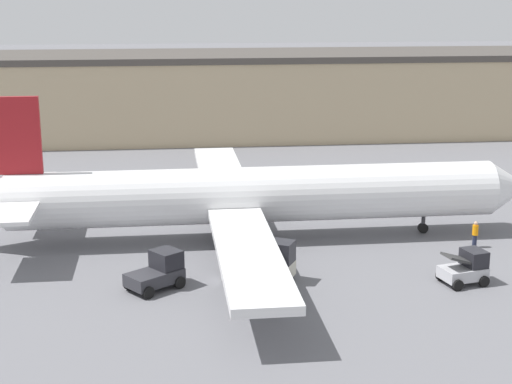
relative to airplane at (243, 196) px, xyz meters
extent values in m
plane|color=slate|center=(0.90, 0.01, -3.09)|extent=(400.00, 400.00, 0.00)
cube|color=tan|center=(12.59, 39.90, 1.37)|extent=(92.27, 14.70, 8.92)
cube|color=#47423D|center=(12.59, 39.90, 6.19)|extent=(92.27, 14.99, 0.70)
cylinder|color=silver|center=(0.90, 0.01, 0.09)|extent=(33.17, 4.11, 3.80)
cone|color=silver|center=(19.00, 0.18, 0.09)|extent=(3.08, 3.76, 3.73)
cube|color=silver|center=(-0.85, 10.20, -0.58)|extent=(3.61, 16.65, 0.50)
cube|color=silver|center=(-0.66, -10.22, -0.58)|extent=(3.61, 16.65, 0.50)
cylinder|color=#B7B7BC|center=(-0.82, 7.71, -1.97)|extent=(2.72, 2.17, 2.14)
cylinder|color=#B7B7BC|center=(-0.68, -7.72, -1.97)|extent=(2.72, 2.17, 2.14)
cube|color=maroon|center=(-14.90, -0.14, 4.52)|extent=(3.55, 0.39, 5.06)
cube|color=silver|center=(-14.94, 4.04, 0.47)|extent=(3.47, 4.60, 0.24)
cube|color=silver|center=(-14.86, -4.32, 0.47)|extent=(3.47, 4.60, 0.24)
cylinder|color=#38383D|center=(12.83, 0.12, -2.45)|extent=(0.28, 0.28, 1.27)
cylinder|color=black|center=(12.83, 0.12, -2.74)|extent=(0.70, 0.36, 0.70)
cylinder|color=#38383D|center=(-0.73, -2.48, -2.45)|extent=(0.28, 0.28, 1.27)
cylinder|color=black|center=(-0.73, -2.48, -2.64)|extent=(0.90, 0.36, 0.90)
cylinder|color=#38383D|center=(-0.78, 2.46, -2.45)|extent=(0.28, 0.28, 1.27)
cylinder|color=black|center=(-0.78, 2.46, -2.64)|extent=(0.90, 0.36, 0.90)
cylinder|color=#1E2338|center=(15.24, -3.40, -2.65)|extent=(0.29, 0.29, 0.87)
cylinder|color=orange|center=(15.24, -3.40, -1.87)|extent=(0.40, 0.40, 0.69)
sphere|color=tan|center=(15.24, -3.40, -1.40)|extent=(0.25, 0.25, 0.25)
cube|color=beige|center=(0.77, -7.86, -2.31)|extent=(3.33, 2.68, 0.89)
cube|color=black|center=(1.52, -8.25, -1.23)|extent=(1.78, 1.77, 1.27)
cylinder|color=black|center=(1.36, -8.99, -2.75)|extent=(0.72, 0.56, 0.67)
cylinder|color=black|center=(2.04, -7.71, -2.75)|extent=(0.72, 0.56, 0.67)
cylinder|color=black|center=(-0.50, -8.01, -2.75)|extent=(0.72, 0.56, 0.67)
cylinder|color=black|center=(0.18, -6.73, -2.75)|extent=(0.72, 0.56, 0.67)
cube|color=#B2B2B7|center=(12.02, -9.73, -2.41)|extent=(2.87, 2.22, 0.69)
cube|color=black|center=(12.71, -9.56, -1.58)|extent=(1.44, 1.72, 0.98)
cube|color=#333333|center=(11.57, -9.84, -1.47)|extent=(1.83, 1.51, 0.64)
cylinder|color=black|center=(13.08, -10.33, -2.75)|extent=(0.71, 0.43, 0.66)
cylinder|color=black|center=(12.69, -8.71, -2.75)|extent=(0.71, 0.43, 0.66)
cylinder|color=black|center=(11.35, -10.75, -2.75)|extent=(0.71, 0.43, 0.66)
cylinder|color=black|center=(10.95, -9.13, -2.75)|extent=(0.71, 0.43, 0.66)
cube|color=#2D2D33|center=(-5.93, -8.61, -2.36)|extent=(3.62, 3.37, 0.74)
cube|color=black|center=(-5.23, -8.07, -1.47)|extent=(2.10, 2.14, 1.05)
cylinder|color=black|center=(-4.50, -8.64, -2.73)|extent=(0.73, 0.65, 0.71)
cylinder|color=black|center=(-5.60, -7.22, -2.73)|extent=(0.73, 0.65, 0.71)
cylinder|color=black|center=(-6.27, -10.00, -2.73)|extent=(0.73, 0.65, 0.71)
cylinder|color=black|center=(-7.37, -8.58, -2.73)|extent=(0.73, 0.65, 0.71)
camera|label=1|loc=(-4.79, -51.32, 13.73)|focal=55.00mm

